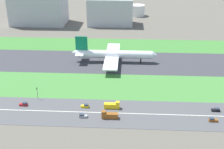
# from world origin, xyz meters

# --- Properties ---
(ground_plane) EXTENTS (800.00, 800.00, 0.00)m
(ground_plane) POSITION_xyz_m (0.00, 0.00, 0.00)
(ground_plane) COLOR #5B564C
(runway) EXTENTS (280.00, 46.00, 0.10)m
(runway) POSITION_xyz_m (0.00, 0.00, 0.05)
(runway) COLOR #38383D
(runway) RESTS_ON ground_plane
(grass_median_north) EXTENTS (280.00, 36.00, 0.10)m
(grass_median_north) POSITION_xyz_m (0.00, 41.00, 0.05)
(grass_median_north) COLOR #3D7A33
(grass_median_north) RESTS_ON ground_plane
(grass_median_south) EXTENTS (280.00, 36.00, 0.10)m
(grass_median_south) POSITION_xyz_m (0.00, -41.00, 0.05)
(grass_median_south) COLOR #427F38
(grass_median_south) RESTS_ON ground_plane
(highway) EXTENTS (280.00, 28.00, 0.10)m
(highway) POSITION_xyz_m (0.00, -73.00, 0.05)
(highway) COLOR #4C4C4F
(highway) RESTS_ON ground_plane
(highway_centerline) EXTENTS (266.00, 0.50, 0.01)m
(highway_centerline) POSITION_xyz_m (0.00, -73.00, 0.11)
(highway_centerline) COLOR silver
(highway_centerline) RESTS_ON highway
(airliner) EXTENTS (65.00, 56.00, 19.70)m
(airliner) POSITION_xyz_m (-1.54, 0.00, 6.23)
(airliner) COLOR white
(airliner) RESTS_ON runway
(car_6) EXTENTS (4.40, 1.80, 2.00)m
(car_6) POSITION_xyz_m (-47.20, -68.00, 0.92)
(car_6) COLOR #B2191E
(car_6) RESTS_ON highway
(car_0) EXTENTS (4.40, 1.80, 2.00)m
(car_0) POSITION_xyz_m (-12.86, -68.00, 0.92)
(car_0) COLOR yellow
(car_0) RESTS_ON highway
(truck_1) EXTENTS (8.40, 2.50, 4.00)m
(truck_1) POSITION_xyz_m (1.03, -78.00, 1.67)
(truck_1) COLOR brown
(truck_1) RESTS_ON highway
(car_5) EXTENTS (4.40, 1.80, 2.00)m
(car_5) POSITION_xyz_m (-12.77, -78.00, 0.92)
(car_5) COLOR #99999E
(car_5) RESTS_ON highway
(car_2) EXTENTS (4.40, 1.80, 2.00)m
(car_2) POSITION_xyz_m (53.43, -78.00, 0.92)
(car_2) COLOR brown
(car_2) RESTS_ON highway
(car_1) EXTENTS (4.40, 1.80, 2.00)m
(car_1) POSITION_xyz_m (57.73, -68.00, 0.92)
(car_1) COLOR black
(car_1) RESTS_ON highway
(truck_2) EXTENTS (8.40, 2.50, 4.00)m
(truck_2) POSITION_xyz_m (1.97, -68.00, 1.67)
(truck_2) COLOR yellow
(truck_2) RESTS_ON highway
(traffic_light) EXTENTS (0.36, 0.50, 7.20)m
(traffic_light) POSITION_xyz_m (-41.63, -60.01, 4.29)
(traffic_light) COLOR #4C4C51
(traffic_light) RESTS_ON highway
(terminal_building) EXTENTS (58.85, 37.08, 45.52)m
(terminal_building) POSITION_xyz_m (-90.00, 114.00, 22.76)
(terminal_building) COLOR #B2B2B7
(terminal_building) RESTS_ON ground_plane
(hangar_building) EXTENTS (48.99, 29.28, 28.94)m
(hangar_building) POSITION_xyz_m (-10.23, 114.00, 14.47)
(hangar_building) COLOR #B2B2B7
(hangar_building) RESTS_ON ground_plane
(fuel_tank_west) EXTENTS (24.06, 24.06, 15.37)m
(fuel_tank_west) POSITION_xyz_m (-16.02, 159.00, 7.68)
(fuel_tank_west) COLOR silver
(fuel_tank_west) RESTS_ON ground_plane
(fuel_tank_centre) EXTENTS (18.62, 18.62, 13.38)m
(fuel_tank_centre) POSITION_xyz_m (20.64, 159.00, 6.69)
(fuel_tank_centre) COLOR silver
(fuel_tank_centre) RESTS_ON ground_plane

